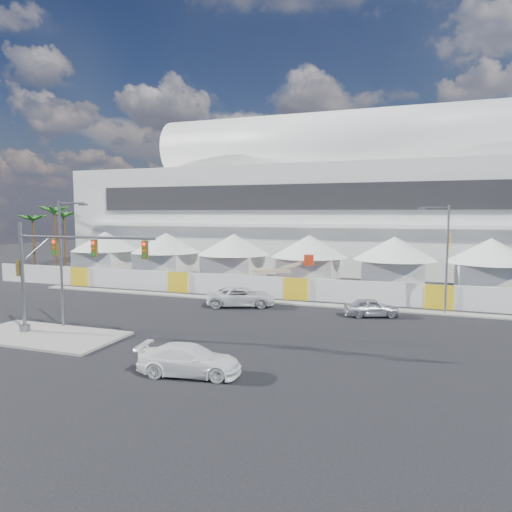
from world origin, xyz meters
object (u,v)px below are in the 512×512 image
(sedan_silver, at_px, (371,307))
(traffic_mast, at_px, (49,272))
(pickup_curb, at_px, (241,297))
(streetlight_curb, at_px, (445,251))
(streetlight_median, at_px, (63,255))
(pickup_near, at_px, (190,360))
(boom_lift, at_px, (266,282))
(lot_car_c, at_px, (171,279))

(sedan_silver, height_order, traffic_mast, traffic_mast)
(pickup_curb, xyz_separation_m, streetlight_curb, (15.88, 2.36, 4.09))
(streetlight_median, bearing_deg, sedan_silver, 28.82)
(pickup_curb, bearing_deg, pickup_near, 172.01)
(boom_lift, bearing_deg, streetlight_median, -128.28)
(lot_car_c, relative_size, traffic_mast, 0.44)
(pickup_near, bearing_deg, pickup_curb, 3.08)
(lot_car_c, bearing_deg, sedan_silver, -118.47)
(streetlight_median, bearing_deg, lot_car_c, 97.90)
(lot_car_c, distance_m, boom_lift, 10.83)
(sedan_silver, height_order, pickup_curb, pickup_curb)
(sedan_silver, xyz_separation_m, pickup_curb, (-10.75, 0.35, 0.11))
(pickup_near, height_order, boom_lift, boom_lift)
(lot_car_c, height_order, traffic_mast, traffic_mast)
(traffic_mast, bearing_deg, pickup_near, -15.88)
(lot_car_c, distance_m, traffic_mast, 21.07)
(lot_car_c, xyz_separation_m, streetlight_median, (2.59, -18.66, 4.38))
(pickup_curb, bearing_deg, lot_car_c, 34.62)
(streetlight_curb, bearing_deg, traffic_mast, -147.49)
(streetlight_median, bearing_deg, streetlight_curb, 28.60)
(pickup_near, bearing_deg, streetlight_median, 57.39)
(streetlight_curb, distance_m, boom_lift, 17.42)
(pickup_near, distance_m, boom_lift, 23.97)
(pickup_near, relative_size, streetlight_curb, 0.60)
(traffic_mast, bearing_deg, boom_lift, 69.40)
(sedan_silver, relative_size, pickup_near, 0.81)
(sedan_silver, xyz_separation_m, streetlight_median, (-19.26, -10.60, 4.34))
(lot_car_c, bearing_deg, streetlight_curb, -109.45)
(sedan_silver, xyz_separation_m, lot_car_c, (-21.85, 8.06, -0.04))
(traffic_mast, xyz_separation_m, boom_lift, (7.66, 20.37, -3.16))
(streetlight_curb, bearing_deg, sedan_silver, -152.22)
(lot_car_c, bearing_deg, pickup_curb, -133.03)
(pickup_near, bearing_deg, sedan_silver, -33.93)
(pickup_curb, xyz_separation_m, boom_lift, (-0.28, 7.55, 0.19))
(pickup_near, height_order, lot_car_c, pickup_near)
(traffic_mast, height_order, streetlight_curb, streetlight_curb)
(boom_lift, bearing_deg, pickup_curb, -102.19)
(sedan_silver, relative_size, streetlight_median, 0.48)
(streetlight_median, relative_size, boom_lift, 1.14)
(traffic_mast, bearing_deg, sedan_silver, 33.73)
(sedan_silver, bearing_deg, boom_lift, 34.93)
(pickup_near, distance_m, lot_car_c, 27.99)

